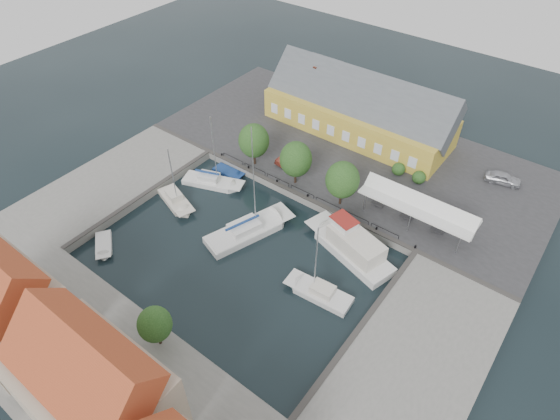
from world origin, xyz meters
name	(u,v)px	position (x,y,z in m)	size (l,w,h in m)	color
ground	(249,246)	(0.00, 0.00, 0.00)	(140.00, 140.00, 0.00)	black
north_quay	(350,153)	(0.00, 23.00, 0.50)	(56.00, 26.00, 1.00)	#2D2D30
west_quay	(116,181)	(-22.00, -2.00, 0.50)	(12.00, 24.00, 1.00)	slate
east_quay	(415,358)	(22.00, -2.00, 0.50)	(12.00, 24.00, 1.00)	slate
south_bank	(101,377)	(0.00, -21.00, 0.50)	(56.00, 14.00, 1.00)	slate
quay_edge_fittings	(274,218)	(0.02, 4.75, 1.06)	(56.00, 24.72, 0.40)	#383533
warehouse	(356,109)	(-2.60, 28.36, 4.43)	(28.56, 14.00, 9.55)	gold
tent_canopy	(418,206)	(14.00, 14.50, 3.68)	(14.00, 4.00, 2.83)	white
quay_trees	(296,159)	(-2.00, 12.00, 4.88)	(18.20, 4.20, 6.30)	black
car_silver	(503,178)	(20.02, 28.72, 1.79)	(1.86, 4.62, 1.57)	#AEB0B7
car_red	(290,157)	(-5.52, 15.49, 1.74)	(1.57, 4.51, 1.49)	#501A12
center_sailboat	(248,231)	(-1.54, 1.59, 0.36)	(6.76, 11.75, 15.28)	silver
trawler	(351,247)	(10.08, 6.35, 1.02)	(12.53, 6.81, 5.00)	silver
east_boat_b	(320,294)	(10.60, -0.93, 0.26)	(7.70, 3.06, 10.39)	silver
west_boat_a	(212,183)	(-11.58, 5.86, 0.27)	(8.75, 5.21, 11.34)	silver
west_boat_b	(176,201)	(-12.64, 0.19, 0.26)	(7.11, 4.33, 9.53)	beige
launch_sw	(104,246)	(-13.69, -10.42, 0.09)	(4.79, 4.18, 0.98)	silver
launch_nw	(228,173)	(-11.43, 9.00, 0.09)	(4.74, 1.97, 0.88)	navy
townhouses	(75,378)	(1.93, -23.24, 5.82)	(36.30, 8.50, 12.00)	tan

